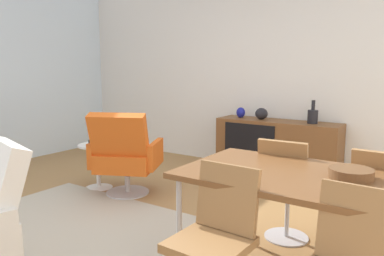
% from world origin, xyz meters
% --- Properties ---
extents(ground_plane, '(8.32, 8.32, 0.00)m').
position_xyz_m(ground_plane, '(0.00, 0.00, 0.00)').
color(ground_plane, '#9E7242').
extents(wall_back, '(6.80, 0.12, 2.80)m').
position_xyz_m(wall_back, '(0.00, 2.60, 1.40)').
color(wall_back, white).
rests_on(wall_back, ground_plane).
extents(sideboard, '(1.60, 0.45, 0.72)m').
position_xyz_m(sideboard, '(0.39, 2.30, 0.44)').
color(sideboard, brown).
rests_on(sideboard, ground_plane).
extents(vase_cobalt, '(0.12, 0.12, 0.14)m').
position_xyz_m(vase_cobalt, '(-0.15, 2.30, 0.79)').
color(vase_cobalt, navy).
rests_on(vase_cobalt, sideboard).
extents(vase_sculptural_dark, '(0.13, 0.13, 0.29)m').
position_xyz_m(vase_sculptural_dark, '(0.84, 2.30, 0.81)').
color(vase_sculptural_dark, black).
rests_on(vase_sculptural_dark, sideboard).
extents(vase_ceramic_small, '(0.17, 0.17, 0.15)m').
position_xyz_m(vase_ceramic_small, '(0.16, 2.30, 0.80)').
color(vase_ceramic_small, black).
rests_on(vase_ceramic_small, sideboard).
extents(dining_table, '(1.60, 0.90, 0.74)m').
position_xyz_m(dining_table, '(1.51, -0.07, 0.70)').
color(dining_table, brown).
rests_on(dining_table, ground_plane).
extents(wooden_bowl_on_table, '(0.26, 0.26, 0.06)m').
position_xyz_m(wooden_bowl_on_table, '(1.73, 0.02, 0.77)').
color(wooden_bowl_on_table, brown).
rests_on(wooden_bowl_on_table, dining_table).
extents(dining_chair_back_right, '(0.42, 0.44, 0.86)m').
position_xyz_m(dining_chair_back_right, '(1.86, 0.49, 0.47)').
color(dining_chair_back_right, '#9E7042').
rests_on(dining_chair_back_right, ground_plane).
extents(dining_chair_front_left, '(0.42, 0.44, 0.86)m').
position_xyz_m(dining_chair_front_left, '(1.16, -0.62, 0.47)').
color(dining_chair_front_left, '#9E7042').
rests_on(dining_chair_front_left, ground_plane).
extents(dining_chair_back_left, '(0.42, 0.44, 0.86)m').
position_xyz_m(dining_chair_back_left, '(1.16, 0.49, 0.47)').
color(dining_chair_back_left, '#9E7042').
rests_on(dining_chair_back_left, ground_plane).
extents(lounge_chair_red, '(0.87, 0.85, 0.95)m').
position_xyz_m(lounge_chair_red, '(-0.69, 0.59, 0.47)').
color(lounge_chair_red, '#D85919').
rests_on(lounge_chair_red, ground_plane).
extents(side_table_round, '(0.44, 0.44, 0.52)m').
position_xyz_m(side_table_round, '(-1.15, 0.61, 0.32)').
color(side_table_round, white).
rests_on(side_table_round, ground_plane).
extents(fruit_bowl, '(0.20, 0.20, 0.11)m').
position_xyz_m(fruit_bowl, '(-1.15, 0.61, 0.56)').
color(fruit_bowl, '#262628').
rests_on(fruit_bowl, side_table_round).
extents(area_rug, '(2.20, 1.70, 0.01)m').
position_xyz_m(area_rug, '(-0.48, -0.34, 0.00)').
color(area_rug, '#B7AD99').
rests_on(area_rug, ground_plane).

